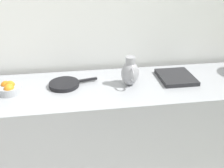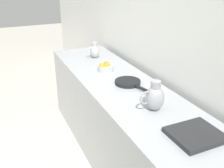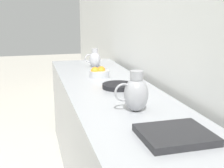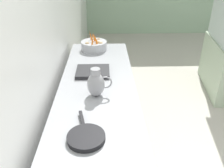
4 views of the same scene
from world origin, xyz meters
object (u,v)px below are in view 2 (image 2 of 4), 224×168
object	(u,v)px
metal_pitcher_tall	(155,97)
metal_pitcher_short	(95,51)
orange_bowl	(105,67)
skillet_on_counter	(128,82)

from	to	relation	value
metal_pitcher_tall	metal_pitcher_short	xyz separation A→B (m)	(-0.06, -1.48, -0.02)
orange_bowl	metal_pitcher_short	size ratio (longest dim) A/B	0.90
orange_bowl	skillet_on_counter	xyz separation A→B (m)	(-0.06, 0.44, -0.03)
orange_bowl	metal_pitcher_tall	world-z (taller)	metal_pitcher_tall
orange_bowl	metal_pitcher_tall	bearing A→B (deg)	90.19
metal_pitcher_tall	skillet_on_counter	size ratio (longest dim) A/B	0.61
metal_pitcher_tall	metal_pitcher_short	distance (m)	1.48
skillet_on_counter	metal_pitcher_short	bearing A→B (deg)	-90.22
orange_bowl	skillet_on_counter	bearing A→B (deg)	97.55
orange_bowl	metal_pitcher_tall	distance (m)	0.99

